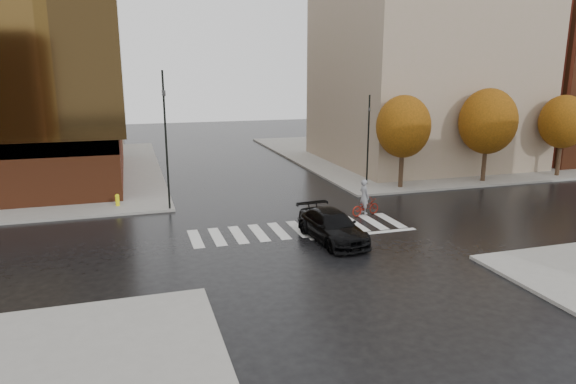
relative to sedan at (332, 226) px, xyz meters
name	(u,v)px	position (x,y,z in m)	size (l,w,h in m)	color
ground	(302,232)	(-1.00, 1.80, -0.74)	(120.00, 120.00, 0.00)	black
sidewalk_ne	(429,152)	(20.00, 22.80, -0.67)	(30.00, 30.00, 0.15)	gray
crosswalk	(299,229)	(-1.00, 2.30, -0.74)	(12.00, 3.00, 0.01)	silver
building_ne_tan	(421,60)	(16.00, 18.80, 8.41)	(16.00, 16.00, 18.00)	gray
building_ne_brick	(570,82)	(32.00, 17.80, 6.41)	(14.00, 14.00, 14.00)	brown
building_nw_far	(48,52)	(-17.00, 38.80, 9.41)	(14.00, 12.00, 20.00)	gray
tree_ne_a	(403,127)	(9.00, 9.20, 3.71)	(3.80, 3.80, 6.50)	#301D15
tree_ne_b	(488,121)	(16.00, 9.20, 3.88)	(4.20, 4.20, 6.89)	#301D15
tree_ne_c	(563,122)	(23.00, 9.20, 3.63)	(3.60, 3.60, 6.31)	#301D15
sedan	(332,226)	(0.00, 0.00, 0.00)	(2.08, 5.13, 1.49)	black
cyclist	(365,203)	(3.57, 3.72, -0.01)	(2.00, 1.07, 2.16)	maroon
traffic_light_nw	(165,130)	(-7.30, 8.10, 4.17)	(0.25, 0.23, 8.17)	black
traffic_light_ne	(368,135)	(7.11, 10.80, 3.00)	(0.14, 0.17, 6.45)	black
fire_hydrant	(117,199)	(-10.32, 9.70, -0.18)	(0.27, 0.27, 0.74)	yellow
manhole	(325,226)	(0.56, 2.45, -0.74)	(0.63, 0.63, 0.01)	#473919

